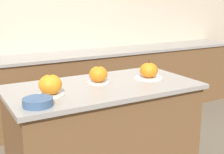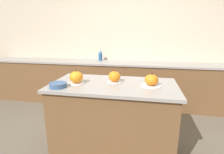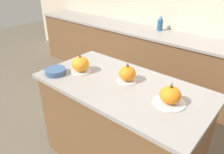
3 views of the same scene
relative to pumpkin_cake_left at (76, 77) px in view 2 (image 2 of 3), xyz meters
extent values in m
plane|color=#665B4C|center=(0.45, 0.06, -1.01)|extent=(12.00, 12.00, 0.00)
cube|color=beige|center=(0.45, 1.97, 0.24)|extent=(8.00, 0.06, 2.50)
cube|color=brown|center=(0.45, 0.06, -0.56)|extent=(1.45, 0.73, 0.90)
cube|color=gray|center=(0.45, 0.06, -0.09)|extent=(1.51, 0.79, 0.03)
cube|color=brown|center=(0.45, 1.64, -0.57)|extent=(6.00, 0.56, 0.89)
cube|color=gray|center=(0.45, 1.64, -0.10)|extent=(6.00, 0.60, 0.03)
cylinder|color=silver|center=(0.00, 0.00, -0.07)|extent=(0.19, 0.19, 0.01)
ellipsoid|color=orange|center=(0.00, 0.00, 0.00)|extent=(0.16, 0.16, 0.14)
cone|color=brown|center=(0.00, 0.00, 0.09)|extent=(0.03, 0.03, 0.04)
cylinder|color=silver|center=(0.45, 0.14, -0.07)|extent=(0.18, 0.18, 0.01)
ellipsoid|color=orange|center=(0.45, 0.14, 0.00)|extent=(0.15, 0.15, 0.13)
cone|color=brown|center=(0.45, 0.14, 0.08)|extent=(0.03, 0.03, 0.04)
cylinder|color=silver|center=(0.89, 0.06, -0.07)|extent=(0.24, 0.24, 0.01)
ellipsoid|color=orange|center=(0.89, 0.06, 0.00)|extent=(0.16, 0.16, 0.13)
cone|color=#4C2D14|center=(0.89, 0.06, 0.08)|extent=(0.02, 0.02, 0.05)
cylinder|color=#235184|center=(-0.15, 1.78, -0.01)|extent=(0.08, 0.08, 0.16)
cone|color=#235184|center=(-0.15, 1.78, 0.11)|extent=(0.07, 0.07, 0.07)
cylinder|color=#3D5B84|center=(-0.15, -0.18, -0.05)|extent=(0.19, 0.19, 0.05)
camera|label=1|loc=(-0.65, -2.05, 0.58)|focal=50.00mm
camera|label=2|loc=(0.80, -1.93, 0.55)|focal=28.00mm
camera|label=3|loc=(1.43, -1.24, 0.86)|focal=35.00mm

